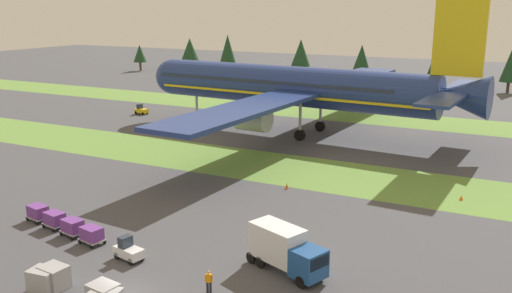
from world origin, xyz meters
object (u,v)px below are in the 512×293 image
cargo_dolly_third (55,219)px  uld_container_0 (44,280)px  airliner (298,86)px  catering_truck (286,249)px  cargo_dolly_lead (92,234)px  cargo_dolly_fourth (38,212)px  ground_crew_marshaller (209,281)px  pushback_tractor (141,110)px  taxiway_marker_0 (461,198)px  cargo_dolly_second (72,226)px  taxiway_marker_1 (287,186)px  uld_container_1 (54,277)px  baggage_tug (128,250)px

cargo_dolly_third → uld_container_0: 12.40m
airliner → catering_truck: bearing=-154.6°
cargo_dolly_lead → cargo_dolly_fourth: same height
cargo_dolly_third → ground_crew_marshaller: bearing=90.5°
airliner → cargo_dolly_third: size_ratio=28.99×
pushback_tractor → taxiway_marker_0: bearing=72.8°
pushback_tractor → ground_crew_marshaller: (48.23, -53.20, 0.13)m
airliner → uld_container_0: 56.83m
cargo_dolly_second → ground_crew_marshaller: 16.90m
cargo_dolly_lead → pushback_tractor: bearing=-134.1°
cargo_dolly_third → uld_container_0: uld_container_0 is taller
taxiway_marker_1 → cargo_dolly_second: bearing=-119.5°
pushback_tractor → uld_container_1: bearing=36.7°
airliner → taxiway_marker_0: airliner is taller
uld_container_0 → uld_container_1: size_ratio=1.00×
catering_truck → taxiway_marker_0: catering_truck is taller
cargo_dolly_fourth → taxiway_marker_0: 43.95m
cargo_dolly_third → uld_container_1: 12.20m
airliner → taxiway_marker_0: size_ratio=140.10×
cargo_dolly_third → uld_container_1: uld_container_1 is taller
cargo_dolly_third → uld_container_0: bearing=54.5°
cargo_dolly_third → pushback_tractor: pushback_tractor is taller
airliner → cargo_dolly_third: 47.97m
cargo_dolly_lead → taxiway_marker_0: size_ratio=4.83×
baggage_tug → cargo_dolly_second: baggage_tug is taller
cargo_dolly_fourth → pushback_tractor: bearing=-140.4°
cargo_dolly_third → taxiway_marker_1: 25.40m
ground_crew_marshaller → uld_container_1: size_ratio=0.87×
cargo_dolly_lead → pushback_tractor: (-34.48, 50.54, -0.10)m
airliner → cargo_dolly_second: (-2.09, -47.79, -6.93)m
pushback_tractor → uld_container_1: size_ratio=1.34×
ground_crew_marshaller → cargo_dolly_lead: bearing=145.9°
pushback_tractor → cargo_dolly_third: bearing=33.9°
catering_truck → uld_container_1: size_ratio=3.66×
ground_crew_marshaller → uld_container_0: ground_crew_marshaller is taller
airliner → taxiway_marker_1: bearing=-155.9°
airliner → ground_crew_marshaller: airliner is taller
pushback_tractor → cargo_dolly_lead: bearing=38.0°
ground_crew_marshaller → taxiway_marker_0: ground_crew_marshaller is taller
cargo_dolly_second → uld_container_1: (5.97, -7.87, -0.05)m
pushback_tractor → cargo_dolly_fourth: bearing=31.7°
baggage_tug → cargo_dolly_lead: baggage_tug is taller
baggage_tug → cargo_dolly_lead: size_ratio=1.14×
pushback_tractor → uld_container_1: pushback_tractor is taller
catering_truck → uld_container_0: (-14.63, -10.82, -1.11)m
cargo_dolly_third → cargo_dolly_fourth: same height
cargo_dolly_lead → taxiway_marker_0: (27.56, 26.85, -0.67)m
cargo_dolly_third → taxiway_marker_0: size_ratio=4.83×
uld_container_0 → taxiway_marker_0: 42.71m
airliner → cargo_dolly_fourth: size_ratio=28.99×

